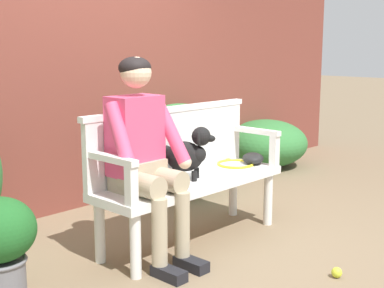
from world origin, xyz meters
name	(u,v)px	position (x,y,z in m)	size (l,w,h in m)	color
ground_plane	(192,241)	(0.00, 0.00, 0.00)	(40.00, 40.00, 0.00)	#7A664C
brick_garden_fence	(72,64)	(0.00, 1.44, 1.25)	(8.00, 0.30, 2.51)	brown
hedge_bush_mid_left	(266,143)	(2.40, 1.07, 0.28)	(0.98, 0.96, 0.55)	#337538
hedge_bush_far_left	(178,148)	(0.90, 1.04, 0.43)	(1.13, 0.77, 0.87)	#337538
garden_bench	(192,187)	(0.00, 0.00, 0.41)	(1.55, 0.48, 0.48)	white
bench_backrest	(171,140)	(0.00, 0.21, 0.73)	(1.59, 0.06, 0.50)	white
bench_armrest_left_end	(119,170)	(-0.73, -0.09, 0.68)	(0.06, 0.48, 0.28)	white
bench_armrest_right_end	(263,139)	(0.73, -0.09, 0.68)	(0.06, 0.48, 0.28)	white
person_seated	(144,151)	(-0.47, -0.01, 0.75)	(0.56, 0.64, 1.35)	black
dog_on_bench	(189,153)	(-0.03, 0.00, 0.67)	(0.30, 0.36, 0.38)	black
tennis_racket	(234,163)	(0.56, 0.07, 0.49)	(0.40, 0.57, 0.03)	yellow
baseball_glove	(253,158)	(0.68, -0.03, 0.52)	(0.22, 0.17, 0.09)	black
tennis_ball	(337,272)	(0.16, -1.08, 0.03)	(0.07, 0.07, 0.07)	#CCDB33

